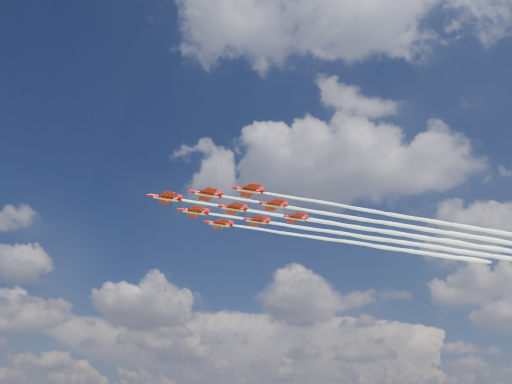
# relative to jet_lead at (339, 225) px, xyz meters

# --- Properties ---
(jet_lead) EXTENTS (95.36, 77.95, 2.59)m
(jet_lead) POSITION_rel_jet_lead_xyz_m (0.00, 0.00, 0.00)
(jet_lead) COLOR red
(jet_row2_port) EXTENTS (95.36, 77.95, 2.59)m
(jet_row2_port) POSITION_rel_jet_lead_xyz_m (12.29, 1.22, 0.00)
(jet_row2_port) COLOR red
(jet_row2_starb) EXTENTS (95.36, 77.95, 2.59)m
(jet_row2_starb) POSITION_rel_jet_lead_xyz_m (3.70, 11.78, 0.00)
(jet_row2_starb) COLOR red
(jet_row3_port) EXTENTS (95.36, 77.95, 2.59)m
(jet_row3_port) POSITION_rel_jet_lead_xyz_m (24.58, 2.44, 0.00)
(jet_row3_port) COLOR red
(jet_row3_centre) EXTENTS (95.36, 77.95, 2.59)m
(jet_row3_centre) POSITION_rel_jet_lead_xyz_m (15.99, 13.00, 0.00)
(jet_row3_centre) COLOR red
(jet_row3_starb) EXTENTS (95.36, 77.95, 2.59)m
(jet_row3_starb) POSITION_rel_jet_lead_xyz_m (7.40, 23.56, 0.00)
(jet_row3_starb) COLOR red
(jet_row4_port) EXTENTS (95.36, 77.95, 2.59)m
(jet_row4_port) POSITION_rel_jet_lead_xyz_m (28.28, 14.22, 0.00)
(jet_row4_port) COLOR red
(jet_row4_starb) EXTENTS (95.36, 77.95, 2.59)m
(jet_row4_starb) POSITION_rel_jet_lead_xyz_m (19.69, 24.78, 0.00)
(jet_row4_starb) COLOR red
(jet_tail) EXTENTS (95.36, 77.95, 2.59)m
(jet_tail) POSITION_rel_jet_lead_xyz_m (31.98, 26.00, 0.00)
(jet_tail) COLOR red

